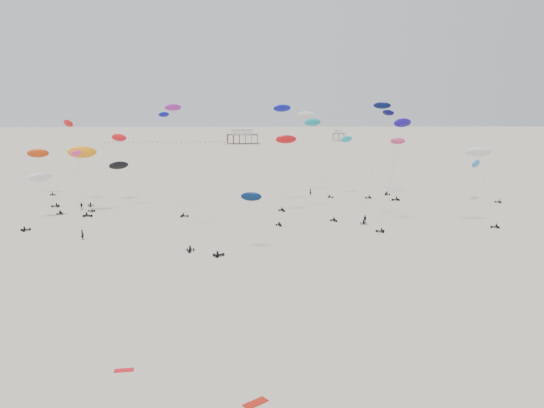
{
  "coord_description": "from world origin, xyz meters",
  "views": [
    {
      "loc": [
        -3.6,
        -7.63,
        24.64
      ],
      "look_at": [
        0.0,
        88.0,
        7.0
      ],
      "focal_mm": 35.0,
      "sensor_mm": 36.0,
      "label": 1
    }
  ],
  "objects_px": {
    "spectator_0": "(83,240)",
    "rig_4": "(285,149)",
    "pavilion_main": "(242,137)",
    "rig_9": "(350,148)",
    "rig_0": "(312,137)",
    "pavilion_small": "(339,136)"
  },
  "relations": [
    {
      "from": "pavilion_small",
      "to": "spectator_0",
      "type": "relative_size",
      "value": 3.89
    },
    {
      "from": "rig_4",
      "to": "rig_9",
      "type": "relative_size",
      "value": 1.21
    },
    {
      "from": "pavilion_main",
      "to": "rig_4",
      "type": "relative_size",
      "value": 1.0
    },
    {
      "from": "pavilion_main",
      "to": "rig_9",
      "type": "height_order",
      "value": "rig_9"
    },
    {
      "from": "pavilion_main",
      "to": "rig_4",
      "type": "distance_m",
      "value": 238.24
    },
    {
      "from": "pavilion_main",
      "to": "rig_0",
      "type": "height_order",
      "value": "rig_0"
    },
    {
      "from": "pavilion_small",
      "to": "spectator_0",
      "type": "xyz_separation_m",
      "value": [
        -95.53,
        -289.77,
        -3.49
      ]
    },
    {
      "from": "rig_4",
      "to": "spectator_0",
      "type": "relative_size",
      "value": 9.04
    },
    {
      "from": "pavilion_main",
      "to": "rig_9",
      "type": "relative_size",
      "value": 1.21
    },
    {
      "from": "spectator_0",
      "to": "rig_0",
      "type": "bearing_deg",
      "value": -111.58
    },
    {
      "from": "pavilion_main",
      "to": "spectator_0",
      "type": "height_order",
      "value": "pavilion_main"
    },
    {
      "from": "rig_4",
      "to": "spectator_0",
      "type": "xyz_separation_m",
      "value": [
        -39.45,
        -22.18,
        -15.17
      ]
    },
    {
      "from": "rig_4",
      "to": "rig_9",
      "type": "height_order",
      "value": "rig_4"
    },
    {
      "from": "pavilion_main",
      "to": "rig_4",
      "type": "bearing_deg",
      "value": -86.65
    },
    {
      "from": "pavilion_small",
      "to": "rig_4",
      "type": "distance_m",
      "value": 273.64
    },
    {
      "from": "pavilion_main",
      "to": "rig_4",
      "type": "height_order",
      "value": "rig_4"
    },
    {
      "from": "pavilion_main",
      "to": "spectator_0",
      "type": "xyz_separation_m",
      "value": [
        -25.53,
        -259.77,
        -4.22
      ]
    },
    {
      "from": "rig_0",
      "to": "rig_4",
      "type": "distance_m",
      "value": 6.98
    },
    {
      "from": "spectator_0",
      "to": "rig_4",
      "type": "bearing_deg",
      "value": -109.92
    },
    {
      "from": "rig_0",
      "to": "rig_4",
      "type": "bearing_deg",
      "value": -10.68
    },
    {
      "from": "rig_9",
      "to": "rig_0",
      "type": "bearing_deg",
      "value": 144.27
    },
    {
      "from": "rig_0",
      "to": "rig_9",
      "type": "distance_m",
      "value": 28.17
    }
  ]
}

